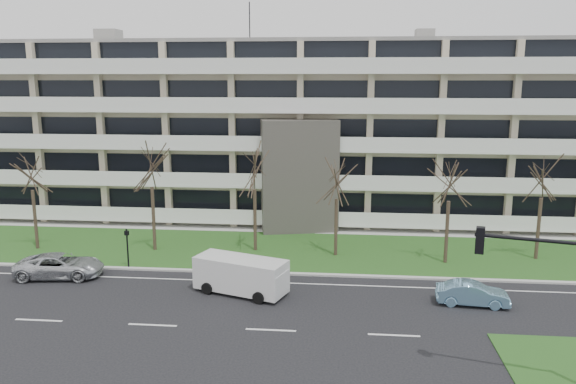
# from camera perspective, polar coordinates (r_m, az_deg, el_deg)

# --- Properties ---
(ground) EXTENTS (160.00, 160.00, 0.00)m
(ground) POSITION_cam_1_polar(r_m,az_deg,el_deg) (28.47, -1.76, -13.84)
(ground) COLOR black
(ground) RESTS_ON ground
(grass_verge) EXTENTS (90.00, 10.00, 0.06)m
(grass_verge) POSITION_cam_1_polar(r_m,az_deg,el_deg) (40.53, 0.55, -5.95)
(grass_verge) COLOR #244F1A
(grass_verge) RESTS_ON ground
(curb) EXTENTS (90.00, 0.35, 0.12)m
(curb) POSITION_cam_1_polar(r_m,az_deg,el_deg) (35.80, -0.14, -8.29)
(curb) COLOR #B2B2AD
(curb) RESTS_ON ground
(sidewalk) EXTENTS (90.00, 2.00, 0.08)m
(sidewalk) POSITION_cam_1_polar(r_m,az_deg,el_deg) (45.78, 1.14, -3.88)
(sidewalk) COLOR #B2B2AD
(sidewalk) RESTS_ON ground
(lane_edge_line) EXTENTS (90.00, 0.12, 0.01)m
(lane_edge_line) POSITION_cam_1_polar(r_m,az_deg,el_deg) (34.42, -0.39, -9.22)
(lane_edge_line) COLOR white
(lane_edge_line) RESTS_ON ground
(apartment_building) EXTENTS (60.50, 15.10, 18.75)m
(apartment_building) POSITION_cam_1_polar(r_m,az_deg,el_deg) (51.15, 1.75, 6.38)
(apartment_building) COLOR beige
(apartment_building) RESTS_ON ground
(silver_pickup) EXTENTS (5.51, 3.02, 1.46)m
(silver_pickup) POSITION_cam_1_polar(r_m,az_deg,el_deg) (37.95, -22.17, -6.94)
(silver_pickup) COLOR silver
(silver_pickup) RESTS_ON ground
(blue_sedan) EXTENTS (3.98, 1.70, 1.28)m
(blue_sedan) POSITION_cam_1_polar(r_m,az_deg,el_deg) (32.70, 18.22, -9.78)
(blue_sedan) COLOR #7BB0D5
(blue_sedan) RESTS_ON ground
(white_van) EXTENTS (5.67, 3.63, 2.06)m
(white_van) POSITION_cam_1_polar(r_m,az_deg,el_deg) (32.60, -4.71, -8.16)
(white_van) COLOR silver
(white_van) RESTS_ON ground
(traffic_signal) EXTENTS (5.55, 1.72, 6.61)m
(traffic_signal) POSITION_cam_1_polar(r_m,az_deg,el_deg) (24.08, 26.95, -8.99)
(traffic_signal) COLOR black
(traffic_signal) RESTS_ON ground
(pedestrian_signal) EXTENTS (0.28, 0.24, 2.66)m
(pedestrian_signal) POSITION_cam_1_polar(r_m,az_deg,el_deg) (37.85, -16.01, -5.04)
(pedestrian_signal) COLOR black
(pedestrian_signal) RESTS_ON ground
(tree_1) EXTENTS (3.89, 3.89, 7.79)m
(tree_1) POSITION_cam_1_polar(r_m,az_deg,el_deg) (43.55, -24.71, 2.36)
(tree_1) COLOR #382B21
(tree_1) RESTS_ON ground
(tree_2) EXTENTS (4.15, 4.15, 8.30)m
(tree_2) POSITION_cam_1_polar(r_m,az_deg,el_deg) (40.36, -13.77, 3.01)
(tree_2) COLOR #382B21
(tree_2) RESTS_ON ground
(tree_3) EXTENTS (4.00, 4.00, 7.99)m
(tree_3) POSITION_cam_1_polar(r_m,az_deg,el_deg) (39.24, -3.44, 2.74)
(tree_3) COLOR #382B21
(tree_3) RESTS_ON ground
(tree_4) EXTENTS (3.62, 3.62, 7.24)m
(tree_4) POSITION_cam_1_polar(r_m,az_deg,el_deg) (38.25, 4.99, 1.59)
(tree_4) COLOR #382B21
(tree_4) RESTS_ON ground
(tree_5) EXTENTS (3.80, 3.80, 7.60)m
(tree_5) POSITION_cam_1_polar(r_m,az_deg,el_deg) (37.97, 16.14, 1.53)
(tree_5) COLOR #382B21
(tree_5) RESTS_ON ground
(tree_6) EXTENTS (3.84, 3.84, 7.67)m
(tree_6) POSITION_cam_1_polar(r_m,az_deg,el_deg) (40.92, 24.52, 1.72)
(tree_6) COLOR #382B21
(tree_6) RESTS_ON ground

